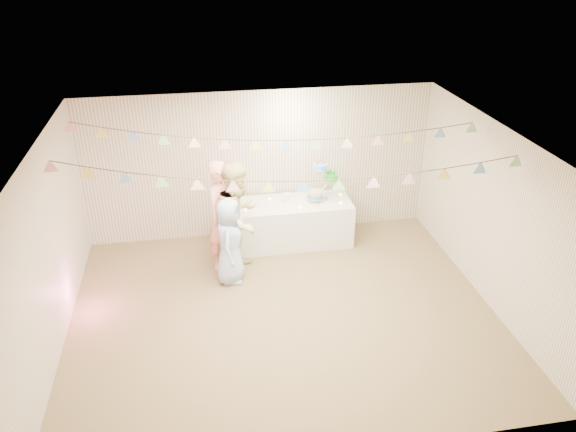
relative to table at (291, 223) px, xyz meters
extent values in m
plane|color=brown|center=(-0.47, -2.01, -0.38)|extent=(6.00, 6.00, 0.00)
plane|color=white|center=(-0.47, -2.01, 2.22)|extent=(6.00, 6.00, 0.00)
plane|color=silver|center=(-0.47, 0.49, 0.92)|extent=(6.00, 6.00, 0.00)
plane|color=silver|center=(-0.47, -4.51, 0.92)|extent=(6.00, 6.00, 0.00)
plane|color=silver|center=(-3.47, -2.01, 0.92)|extent=(5.00, 5.00, 0.00)
plane|color=silver|center=(2.53, -2.01, 0.92)|extent=(5.00, 5.00, 0.00)
cube|color=silver|center=(0.00, 0.00, 0.00)|extent=(2.05, 0.82, 0.77)
cylinder|color=white|center=(-0.57, -0.05, 0.38)|extent=(0.30, 0.30, 0.02)
imported|color=#FA9582|center=(-1.18, -0.58, 0.53)|extent=(0.77, 0.79, 1.83)
imported|color=#D1C380|center=(-0.96, -0.74, 0.55)|extent=(1.11, 1.15, 1.86)
imported|color=#9EBBE0|center=(-1.14, -1.01, 0.31)|extent=(0.58, 0.76, 1.39)
cylinder|color=#FFD88C|center=(-0.80, -0.15, 0.40)|extent=(0.04, 0.04, 0.03)
cylinder|color=#FFD88C|center=(-0.35, 0.18, 0.40)|extent=(0.04, 0.04, 0.03)
cylinder|color=#FFD88C|center=(0.10, -0.22, 0.40)|extent=(0.04, 0.04, 0.03)
cylinder|color=#FFD88C|center=(0.35, 0.22, 0.40)|extent=(0.04, 0.04, 0.03)
cylinder|color=#FFD88C|center=(0.82, -0.18, 0.40)|extent=(0.04, 0.04, 0.03)
cylinder|color=#FFD88C|center=(0.90, 0.15, 0.40)|extent=(0.04, 0.04, 0.03)
camera|label=1|loc=(-1.53, -8.47, 4.54)|focal=35.00mm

